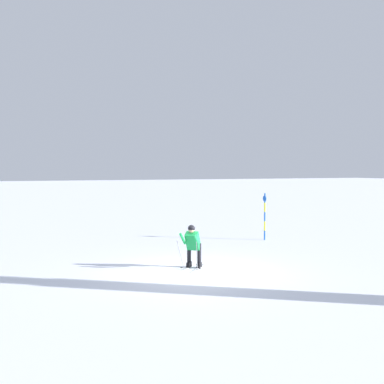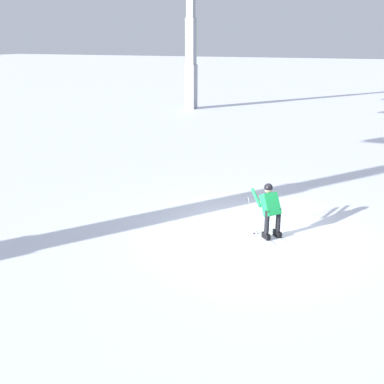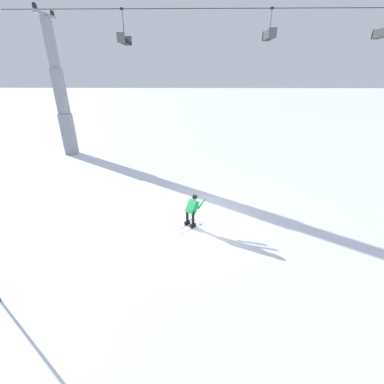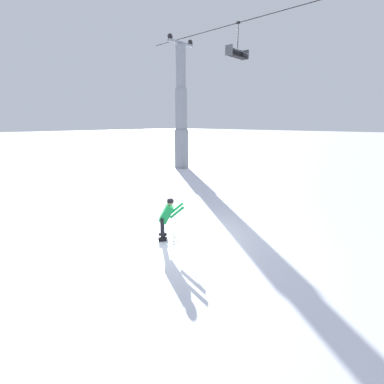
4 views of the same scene
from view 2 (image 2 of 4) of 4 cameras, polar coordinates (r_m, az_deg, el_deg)
The scene contains 3 objects.
ground_plane at distance 12.72m, azimuth 7.81°, elevation -4.95°, with size 260.00×260.00×0.00m, color white.
skier_carving_main at distance 12.15m, azimuth 10.00°, elevation -1.92°, with size 1.53×1.58×1.60m.
lift_tower_far at distance 35.20m, azimuth -0.14°, elevation 17.75°, with size 0.79×2.71×10.57m.
Camera 2 is at (-11.28, -2.90, 5.11)m, focal length 41.52 mm.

